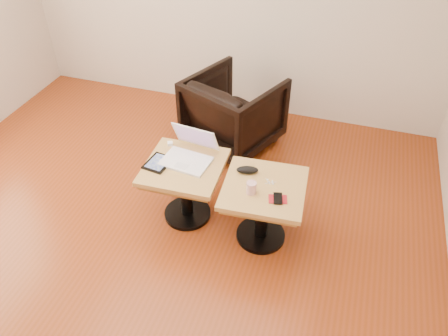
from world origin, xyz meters
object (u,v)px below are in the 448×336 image
(striped_cup, at_px, (251,188))
(armchair, at_px, (234,112))
(side_table_left, at_px, (185,178))
(laptop, at_px, (189,153))
(side_table_right, at_px, (263,200))

(striped_cup, distance_m, armchair, 1.36)
(side_table_left, relative_size, laptop, 1.53)
(side_table_right, distance_m, striped_cup, 0.22)
(side_table_left, bearing_deg, side_table_right, -6.67)
(armchair, bearing_deg, striped_cup, 134.95)
(side_table_left, distance_m, side_table_right, 0.64)
(armchair, bearing_deg, side_table_right, 139.56)
(laptop, xyz_separation_m, striped_cup, (0.56, -0.23, -0.00))
(side_table_right, relative_size, striped_cup, 6.85)
(side_table_right, relative_size, armchair, 0.79)
(striped_cup, xyz_separation_m, armchair, (-0.50, 1.25, -0.22))
(side_table_right, relative_size, laptop, 1.57)
(laptop, bearing_deg, side_table_left, -90.11)
(armchair, bearing_deg, laptop, 109.87)
(armchair, bearing_deg, side_table_left, 109.61)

